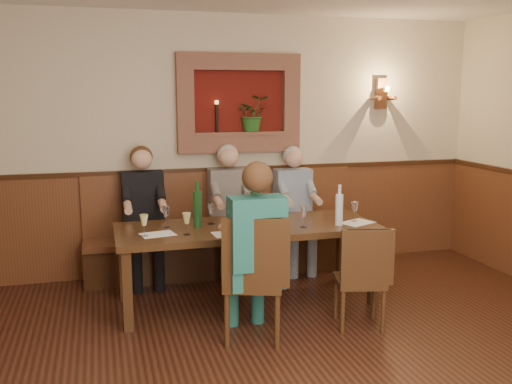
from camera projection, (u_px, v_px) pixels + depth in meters
room_shell at (326, 106)px, 3.33m from camera, size 6.04×6.04×2.82m
wainscoting at (322, 316)px, 3.55m from camera, size 6.02×6.02×1.15m
wall_niche at (243, 107)px, 6.20m from camera, size 1.36×0.30×1.06m
wall_sconce at (382, 94)px, 6.60m from camera, size 0.25×0.20×0.35m
dining_table at (247, 233)px, 5.29m from camera, size 2.40×0.90×0.75m
bench at (225, 244)px, 6.25m from camera, size 3.00×0.45×1.11m
chair_near_left at (253, 302)px, 4.58m from camera, size 0.58×0.58×1.03m
chair_near_right at (360, 297)px, 4.81m from camera, size 0.47×0.47×0.88m
person_bench_left at (145, 228)px, 5.87m from camera, size 0.42×0.52×1.43m
person_bench_mid at (230, 223)px, 6.11m from camera, size 0.42×0.51×1.42m
person_bench_right at (295, 220)px, 6.31m from camera, size 0.40×0.49×1.38m
person_chair_front at (254, 266)px, 4.53m from camera, size 0.43×0.53×1.45m
spittoon_bucket at (238, 215)px, 5.12m from camera, size 0.25×0.25×0.26m
wine_bottle_green_a at (255, 206)px, 5.19m from camera, size 0.11×0.11×0.46m
wine_bottle_green_b at (198, 208)px, 5.18m from camera, size 0.10×0.10×0.42m
water_bottle at (339, 209)px, 5.26m from camera, size 0.08×0.08×0.38m
tasting_sheet_a at (158, 234)px, 4.94m from camera, size 0.32×0.26×0.00m
tasting_sheet_b at (260, 226)px, 5.25m from camera, size 0.28×0.22×0.00m
tasting_sheet_c at (357, 223)px, 5.38m from camera, size 0.37×0.33×0.00m
tasting_sheet_d at (231, 234)px, 4.96m from camera, size 0.33×0.24×0.00m
wine_glass_0 at (212, 214)px, 5.32m from camera, size 0.08×0.08×0.19m
wine_glass_1 at (265, 212)px, 5.42m from camera, size 0.08×0.08×0.19m
wine_glass_2 at (166, 217)px, 5.19m from camera, size 0.08×0.08×0.19m
wine_glass_3 at (242, 224)px, 4.91m from camera, size 0.08×0.08×0.19m
wine_glass_4 at (303, 217)px, 5.19m from camera, size 0.08×0.08×0.19m
wine_glass_5 at (187, 224)px, 4.92m from camera, size 0.08×0.08×0.19m
wine_glass_6 at (355, 212)px, 5.42m from camera, size 0.08×0.08×0.19m
wine_glass_7 at (245, 218)px, 5.14m from camera, size 0.08×0.08×0.19m
wine_glass_8 at (144, 226)px, 4.85m from camera, size 0.08×0.08×0.19m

